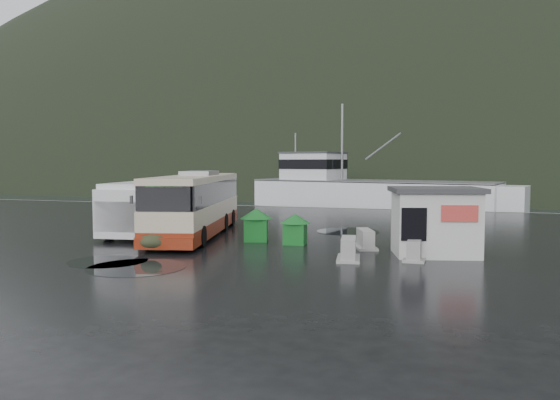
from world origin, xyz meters
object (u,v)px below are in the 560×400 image
(white_van, at_px, (144,235))
(dome_tent, at_px, (163,251))
(coach_bus, at_px, (196,235))
(waste_bin_right, at_px, (295,244))
(jersey_barrier_c, at_px, (415,260))
(jersey_barrier_a, at_px, (348,260))
(waste_bin_left, at_px, (256,241))
(fishing_trawler, at_px, (372,202))
(jersey_barrier_b, at_px, (365,248))
(ticket_kiosk, at_px, (435,255))

(white_van, bearing_deg, dome_tent, -58.45)
(coach_bus, distance_m, waste_bin_right, 5.84)
(coach_bus, bearing_deg, jersey_barrier_c, -32.42)
(waste_bin_right, xyz_separation_m, jersey_barrier_a, (3.04, -3.30, 0.00))
(white_van, relative_size, jersey_barrier_c, 4.10)
(waste_bin_left, bearing_deg, coach_bus, 165.18)
(jersey_barrier_a, height_order, fishing_trawler, fishing_trawler)
(jersey_barrier_b, distance_m, fishing_trawler, 28.49)
(jersey_barrier_a, xyz_separation_m, jersey_barrier_b, (0.21, 3.02, 0.00))
(coach_bus, xyz_separation_m, white_van, (-2.71, -0.55, 0.00))
(waste_bin_right, bearing_deg, ticket_kiosk, -10.95)
(coach_bus, bearing_deg, ticket_kiosk, -25.26)
(dome_tent, distance_m, jersey_barrier_b, 8.72)
(jersey_barrier_a, bearing_deg, jersey_barrier_b, 85.93)
(coach_bus, relative_size, waste_bin_right, 8.39)
(waste_bin_right, bearing_deg, white_van, 174.11)
(waste_bin_left, bearing_deg, jersey_barrier_b, -7.94)
(waste_bin_left, height_order, ticket_kiosk, ticket_kiosk)
(white_van, distance_m, jersey_barrier_a, 12.16)
(waste_bin_right, height_order, ticket_kiosk, ticket_kiosk)
(waste_bin_right, xyz_separation_m, jersey_barrier_b, (3.26, -0.29, 0.00))
(coach_bus, relative_size, jersey_barrier_a, 6.79)
(coach_bus, relative_size, jersey_barrier_b, 7.06)
(jersey_barrier_a, bearing_deg, dome_tent, -179.34)
(waste_bin_right, relative_size, ticket_kiosk, 0.40)
(dome_tent, xyz_separation_m, jersey_barrier_c, (10.37, 0.84, 0.00))
(waste_bin_left, relative_size, ticket_kiosk, 0.44)
(coach_bus, distance_m, jersey_barrier_b, 9.09)
(jersey_barrier_a, distance_m, jersey_barrier_b, 3.02)
(waste_bin_right, height_order, jersey_barrier_c, waste_bin_right)
(jersey_barrier_c, height_order, fishing_trawler, fishing_trawler)
(white_van, distance_m, dome_tent, 5.50)
(jersey_barrier_b, bearing_deg, fishing_trawler, 96.96)
(waste_bin_right, relative_size, jersey_barrier_c, 0.87)
(fishing_trawler, bearing_deg, jersey_barrier_c, -65.55)
(white_van, distance_m, fishing_trawler, 28.34)
(waste_bin_right, bearing_deg, dome_tent, -145.27)
(waste_bin_left, bearing_deg, jersey_barrier_a, -36.38)
(jersey_barrier_b, xyz_separation_m, fishing_trawler, (-3.45, 28.28, 0.00))
(jersey_barrier_a, bearing_deg, waste_bin_right, 132.67)
(jersey_barrier_a, bearing_deg, coach_bus, 151.59)
(dome_tent, distance_m, ticket_kiosk, 11.30)
(coach_bus, distance_m, fishing_trawler, 27.14)
(jersey_barrier_a, bearing_deg, jersey_barrier_c, 17.10)
(waste_bin_right, bearing_deg, jersey_barrier_c, -24.95)
(white_van, bearing_deg, waste_bin_right, -13.70)
(waste_bin_right, xyz_separation_m, jersey_barrier_c, (5.48, -2.55, 0.00))
(dome_tent, bearing_deg, white_van, 129.35)
(ticket_kiosk, bearing_deg, fishing_trawler, 88.89)
(white_van, height_order, dome_tent, white_van)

